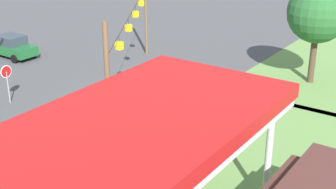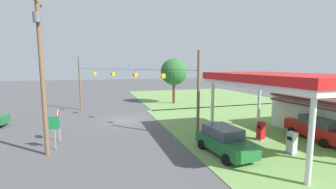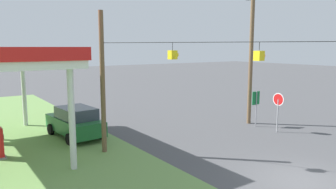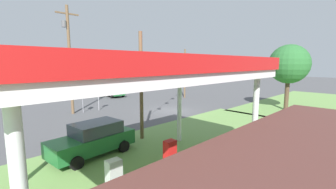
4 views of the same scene
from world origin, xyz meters
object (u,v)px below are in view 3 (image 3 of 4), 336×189
Objects in this scene: car_at_pumps_front at (75,122)px; utility_pole_main at (251,39)px; stop_sign_roadside at (278,104)px; route_sign at (256,102)px.

utility_pole_main is (-3.38, -11.31, 4.97)m from car_at_pumps_front.
route_sign is (1.78, -0.03, -0.10)m from stop_sign_roadside.
car_at_pumps_front is 1.97× the size of route_sign.
stop_sign_roadside is at bearing 179.16° from route_sign.
stop_sign_roadside is (-6.08, -10.93, 0.86)m from car_at_pumps_front.
utility_pole_main is at bearing -111.52° from car_at_pumps_front.
utility_pole_main is (2.71, -0.37, 4.10)m from stop_sign_roadside.
route_sign is 0.23× the size of utility_pole_main.
car_at_pumps_front is at bearing 73.38° from utility_pole_main.
stop_sign_roadside is 1.04× the size of route_sign.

